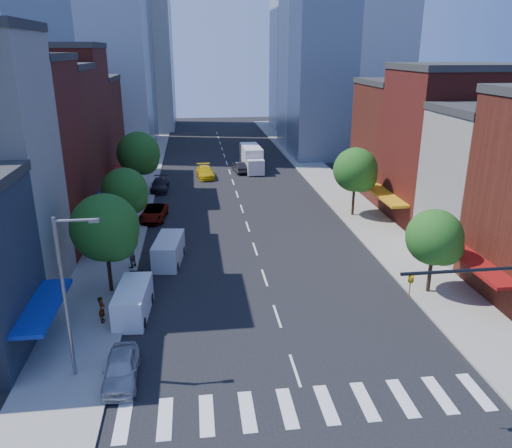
{
  "coord_description": "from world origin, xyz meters",
  "views": [
    {
      "loc": [
        -5.09,
        -22.99,
        16.84
      ],
      "look_at": [
        -0.86,
        10.53,
        5.0
      ],
      "focal_mm": 35.0,
      "sensor_mm": 36.0,
      "label": 1
    }
  ],
  "objects": [
    {
      "name": "bldg_left_4",
      "position": [
        -21.0,
        37.5,
        8.5
      ],
      "size": [
        12.0,
        9.0,
        17.0
      ],
      "primitive_type": "cube",
      "color": "#5B1B15",
      "rests_on": "ground"
    },
    {
      "name": "traffic_car_oncoming",
      "position": [
        1.5,
        47.57,
        0.77
      ],
      "size": [
        2.22,
        4.84,
        1.54
      ],
      "primitive_type": "imported",
      "rotation": [
        0.0,
        0.0,
        3.27
      ],
      "color": "black",
      "rests_on": "ground"
    },
    {
      "name": "tree_left_far",
      "position": [
        -11.35,
        35.92,
        5.2
      ],
      "size": [
        5.0,
        5.0,
        7.75
      ],
      "color": "black",
      "rests_on": "sidewalk_left"
    },
    {
      "name": "taxi",
      "position": [
        -3.61,
        44.99,
        0.78
      ],
      "size": [
        2.61,
        5.56,
        1.57
      ],
      "primitive_type": "imported",
      "rotation": [
        0.0,
        0.0,
        0.08
      ],
      "color": "#DFBA0B",
      "rests_on": "ground"
    },
    {
      "name": "pedestrian_far",
      "position": [
        -10.5,
        15.0,
        1.11
      ],
      "size": [
        1.12,
        1.18,
        1.92
      ],
      "primitive_type": "imported",
      "rotation": [
        0.0,
        0.0,
        -2.17
      ],
      "color": "#999999",
      "rests_on": "sidewalk_left"
    },
    {
      "name": "bldg_right_3",
      "position": [
        21.0,
        34.0,
        6.5
      ],
      "size": [
        12.0,
        10.0,
        13.0
      ],
      "primitive_type": "cube",
      "color": "#4E1C13",
      "rests_on": "ground"
    },
    {
      "name": "bldg_right_2",
      "position": [
        21.0,
        24.0,
        7.5
      ],
      "size": [
        12.0,
        10.0,
        15.0
      ],
      "primitive_type": "cube",
      "color": "#5B1B15",
      "rests_on": "ground"
    },
    {
      "name": "cargo_van_far",
      "position": [
        -7.52,
        15.86,
        1.05
      ],
      "size": [
        2.64,
        5.22,
        2.13
      ],
      "rotation": [
        0.0,
        0.0,
        -0.13
      ],
      "color": "silver",
      "rests_on": "ground"
    },
    {
      "name": "streetlight",
      "position": [
        -11.81,
        1.0,
        5.28
      ],
      "size": [
        2.25,
        0.25,
        9.0
      ],
      "color": "slate",
      "rests_on": "sidewalk_left"
    },
    {
      "name": "sidewalk_left",
      "position": [
        -12.5,
        40.0,
        0.07
      ],
      "size": [
        5.0,
        120.0,
        0.15
      ],
      "primitive_type": "cube",
      "color": "gray",
      "rests_on": "ground"
    },
    {
      "name": "parked_car_third",
      "position": [
        -9.5,
        27.48,
        0.74
      ],
      "size": [
        2.97,
        5.51,
        1.47
      ],
      "primitive_type": "imported",
      "rotation": [
        0.0,
        0.0,
        -0.1
      ],
      "color": "#999999",
      "rests_on": "ground"
    },
    {
      "name": "traffic_car_far",
      "position": [
        5.5,
        58.29,
        0.73
      ],
      "size": [
        2.0,
        4.4,
        1.47
      ],
      "primitive_type": "imported",
      "rotation": [
        0.0,
        0.0,
        3.08
      ],
      "color": "#999999",
      "rests_on": "ground"
    },
    {
      "name": "box_truck",
      "position": [
        3.36,
        49.04,
        1.61
      ],
      "size": [
        2.86,
        8.55,
        3.41
      ],
      "rotation": [
        0.0,
        0.0,
        0.03
      ],
      "color": "silver",
      "rests_on": "ground"
    },
    {
      "name": "tree_left_mid",
      "position": [
        -11.35,
        21.92,
        4.53
      ],
      "size": [
        4.2,
        4.2,
        6.65
      ],
      "color": "black",
      "rests_on": "sidewalk_left"
    },
    {
      "name": "ground",
      "position": [
        0.0,
        0.0,
        0.0
      ],
      "size": [
        220.0,
        220.0,
        0.0
      ],
      "primitive_type": "plane",
      "color": "black",
      "rests_on": "ground"
    },
    {
      "name": "cargo_van_near",
      "position": [
        -9.51,
        7.21,
        1.03
      ],
      "size": [
        2.31,
        5.03,
        2.09
      ],
      "rotation": [
        0.0,
        0.0,
        -0.07
      ],
      "color": "white",
      "rests_on": "ground"
    },
    {
      "name": "tree_left_near",
      "position": [
        -11.35,
        10.92,
        4.87
      ],
      "size": [
        4.8,
        4.8,
        7.3
      ],
      "color": "black",
      "rests_on": "sidewalk_left"
    },
    {
      "name": "crosswalk",
      "position": [
        0.0,
        -3.0,
        0.01
      ],
      "size": [
        19.0,
        3.0,
        0.01
      ],
      "primitive_type": "cube",
      "color": "silver",
      "rests_on": "ground"
    },
    {
      "name": "tree_right_far",
      "position": [
        11.65,
        25.92,
        4.86
      ],
      "size": [
        4.6,
        4.6,
        7.2
      ],
      "color": "black",
      "rests_on": "sidewalk_right"
    },
    {
      "name": "bldg_left_5",
      "position": [
        -21.0,
        47.0,
        6.5
      ],
      "size": [
        12.0,
        10.0,
        13.0
      ],
      "primitive_type": "cube",
      "color": "#4E1C13",
      "rests_on": "ground"
    },
    {
      "name": "parked_car_front",
      "position": [
        -9.42,
        0.29,
        0.75
      ],
      "size": [
        1.84,
        4.41,
        1.49
      ],
      "primitive_type": "imported",
      "rotation": [
        0.0,
        0.0,
        0.02
      ],
      "color": "#A9A8AD",
      "rests_on": "ground"
    },
    {
      "name": "bldg_left_3",
      "position": [
        -21.0,
        29.0,
        7.5
      ],
      "size": [
        12.0,
        8.0,
        15.0
      ],
      "primitive_type": "cube",
      "color": "#4E1C13",
      "rests_on": "ground"
    },
    {
      "name": "tree_right_near",
      "position": [
        11.65,
        7.92,
        4.19
      ],
      "size": [
        4.0,
        4.0,
        6.2
      ],
      "color": "black",
      "rests_on": "sidewalk_right"
    },
    {
      "name": "bldg_left_2",
      "position": [
        -21.0,
        20.5,
        8.0
      ],
      "size": [
        12.0,
        9.0,
        16.0
      ],
      "primitive_type": "cube",
      "color": "#5B1B15",
      "rests_on": "ground"
    },
    {
      "name": "parked_car_second",
      "position": [
        -9.5,
        10.08,
        0.74
      ],
      "size": [
        1.65,
        4.54,
        1.49
      ],
      "primitive_type": "imported",
      "rotation": [
        0.0,
        0.0,
        -0.02
      ],
      "color": "black",
      "rests_on": "ground"
    },
    {
      "name": "bldg_right_1",
      "position": [
        21.0,
        15.0,
        6.0
      ],
      "size": [
        12.0,
        8.0,
        12.0
      ],
      "primitive_type": "cube",
      "color": "#BCB7AD",
      "rests_on": "ground"
    },
    {
      "name": "parked_car_rear",
      "position": [
        -9.5,
        38.96,
        0.74
      ],
      "size": [
        2.2,
        5.15,
        1.48
      ],
      "primitive_type": "imported",
      "rotation": [
        0.0,
        0.0,
        -0.02
      ],
      "color": "black",
      "rests_on": "ground"
    },
    {
      "name": "pedestrian_near",
      "position": [
        -11.38,
        6.48,
        1.04
      ],
      "size": [
        0.44,
        0.65,
        1.77
      ],
      "primitive_type": "imported",
      "rotation": [
        0.0,
        0.0,
        1.59
      ],
      "color": "#999999",
      "rests_on": "sidewalk_left"
    },
    {
      "name": "sidewalk_right",
      "position": [
        12.5,
        40.0,
        0.07
      ],
      "size": [
        5.0,
        120.0,
        0.15
      ],
      "primitive_type": "cube",
      "color": "gray",
      "rests_on": "ground"
    }
  ]
}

